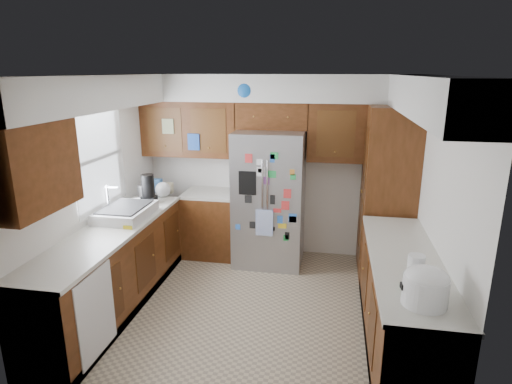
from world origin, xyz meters
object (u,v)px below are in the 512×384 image
(paper_towel, at_px, (415,273))
(rice_cooker, at_px, (426,286))
(pantry, at_px, (387,193))
(fridge, at_px, (269,199))

(paper_towel, bearing_deg, rice_cooker, -80.41)
(rice_cooker, bearing_deg, pantry, 89.99)
(pantry, relative_size, fridge, 1.19)
(pantry, bearing_deg, fridge, 177.94)
(pantry, bearing_deg, paper_towel, -90.94)
(pantry, xyz_separation_m, paper_towel, (-0.04, -2.22, -0.01))
(rice_cooker, xyz_separation_m, paper_towel, (-0.04, 0.21, -0.01))
(paper_towel, bearing_deg, fridge, 122.81)
(fridge, relative_size, paper_towel, 6.35)
(fridge, xyz_separation_m, paper_towel, (1.46, -2.27, 0.16))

